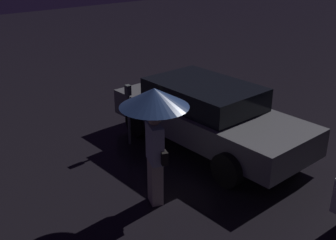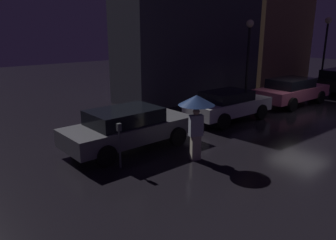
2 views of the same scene
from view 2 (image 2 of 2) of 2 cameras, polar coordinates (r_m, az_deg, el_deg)
The scene contains 10 objects.
ground_plane at distance 17.13m, azimuth 22.47°, elevation 1.07°, with size 60.00×60.00×0.00m, color black.
building_facade_left at distance 19.48m, azimuth 3.90°, elevation 13.36°, with size 9.07×3.00×6.37m.
building_facade_right at distance 25.65m, azimuth 17.73°, elevation 15.68°, with size 6.13×3.00×8.55m.
parked_car_grey at distance 11.20m, azimuth -6.96°, elevation -1.23°, with size 4.59×2.01×1.38m.
parked_car_white at distance 14.75m, azimuth 10.44°, elevation 2.68°, with size 4.09×1.88×1.33m.
parked_car_pink at distance 18.74m, azimuth 20.70°, elevation 4.83°, with size 4.59×2.01×1.42m.
pedestrian_with_umbrella at distance 9.88m, azimuth 4.98°, elevation 2.10°, with size 1.11×1.11×2.06m.
parking_meter at distance 9.58m, azimuth -8.45°, elevation -3.62°, with size 0.12×0.10×1.36m.
street_lamp_near at distance 18.91m, azimuth 13.87°, elevation 12.47°, with size 0.41×0.41×4.42m.
street_lamp_far at distance 26.38m, azimuth 25.85°, elevation 12.87°, with size 0.45×0.45×4.72m.
Camera 2 is at (-14.77, -7.71, 3.98)m, focal length 35.00 mm.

